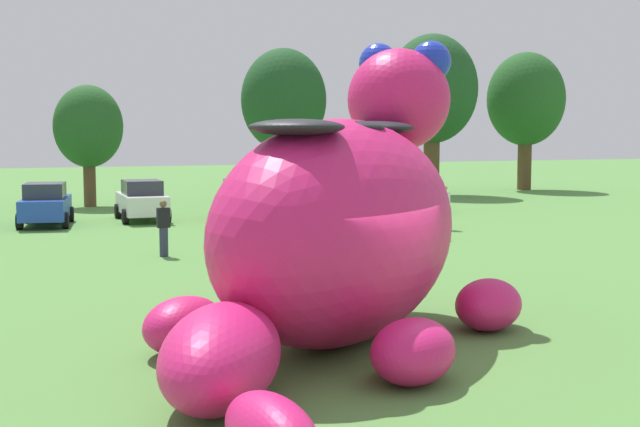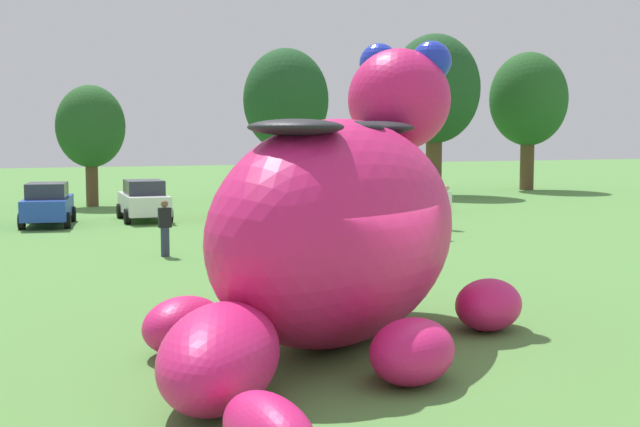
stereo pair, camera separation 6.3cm
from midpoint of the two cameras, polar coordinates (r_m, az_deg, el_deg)
name	(u,v)px [view 2 (the right image)]	position (r m, az deg, el deg)	size (l,w,h in m)	color
ground_plane	(382,358)	(14.59, 4.27, -9.52)	(160.00, 160.00, 0.00)	#568E42
giant_inflatable_creature	(341,227)	(15.31, 1.52, -0.94)	(8.39, 10.17, 5.64)	#E01E6B
car_blue	(48,204)	(35.98, -17.60, 0.59)	(2.45, 4.33, 1.72)	#2347B7
car_white	(144,200)	(36.97, -11.58, 0.86)	(2.03, 4.15, 1.72)	white
car_red	(245,199)	(36.82, -4.97, 0.94)	(2.38, 4.30, 1.72)	red
car_silver	(328,196)	(38.91, 0.59, 1.20)	(2.34, 4.29, 1.72)	#B7BABF
car_orange	(412,193)	(40.76, 6.15, 1.37)	(2.37, 4.30, 1.72)	orange
tree_centre_left	(91,127)	(44.44, -14.96, 5.56)	(3.42, 3.42, 6.06)	brown
tree_centre	(286,101)	(47.09, -2.24, 7.48)	(4.65, 4.65, 8.26)	brown
tree_centre_right	(435,90)	(51.18, 7.66, 8.14)	(5.32, 5.32, 9.44)	brown
tree_mid_right	(528,100)	(56.74, 13.72, 7.34)	(4.95, 4.95, 8.78)	brown
spectator_near_inflatable	(434,215)	(30.37, 7.63, -0.08)	(0.38, 0.26, 1.71)	#2D334C
spectator_mid_field	(446,208)	(33.25, 8.44, 0.40)	(0.38, 0.26, 1.71)	#2D334C
spectator_by_cars	(165,228)	(26.25, -10.20, -0.99)	(0.38, 0.26, 1.71)	#2D334C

